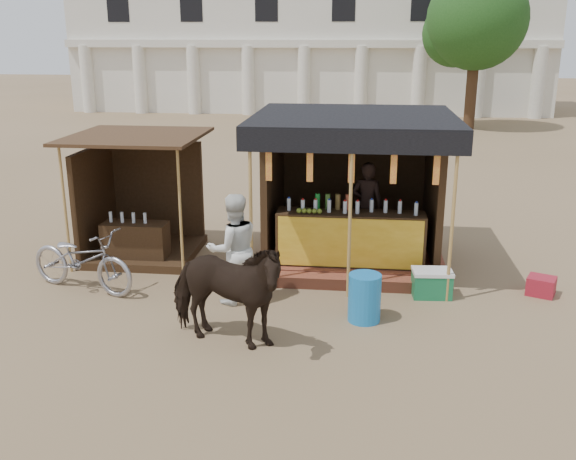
# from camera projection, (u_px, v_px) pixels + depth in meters

# --- Properties ---
(ground) EXTENTS (120.00, 120.00, 0.00)m
(ground) POSITION_uv_depth(u_px,v_px,m) (275.00, 335.00, 9.23)
(ground) COLOR #846B4C
(ground) RESTS_ON ground
(main_stall) EXTENTS (3.60, 3.61, 2.78)m
(main_stall) POSITION_uv_depth(u_px,v_px,m) (352.00, 209.00, 12.01)
(main_stall) COLOR brown
(main_stall) RESTS_ON ground
(secondary_stall) EXTENTS (2.40, 2.40, 2.38)m
(secondary_stall) POSITION_uv_depth(u_px,v_px,m) (135.00, 212.00, 12.41)
(secondary_stall) COLOR #372214
(secondary_stall) RESTS_ON ground
(cow) EXTENTS (2.01, 1.31, 1.56)m
(cow) POSITION_uv_depth(u_px,v_px,m) (225.00, 293.00, 8.73)
(cow) COLOR black
(cow) RESTS_ON ground
(motorbike) EXTENTS (2.18, 1.33, 1.08)m
(motorbike) POSITION_uv_depth(u_px,v_px,m) (82.00, 260.00, 10.72)
(motorbike) COLOR #96969E
(motorbike) RESTS_ON ground
(bystander) EXTENTS (1.08, 1.00, 1.79)m
(bystander) POSITION_uv_depth(u_px,v_px,m) (234.00, 249.00, 10.14)
(bystander) COLOR silver
(bystander) RESTS_ON ground
(blue_barrel) EXTENTS (0.61, 0.61, 0.74)m
(blue_barrel) POSITION_uv_depth(u_px,v_px,m) (364.00, 298.00, 9.61)
(blue_barrel) COLOR #1975BF
(blue_barrel) RESTS_ON ground
(red_crate) EXTENTS (0.55, 0.52, 0.31)m
(red_crate) POSITION_uv_depth(u_px,v_px,m) (541.00, 286.00, 10.63)
(red_crate) COLOR maroon
(red_crate) RESTS_ON ground
(cooler) EXTENTS (0.67, 0.49, 0.46)m
(cooler) POSITION_uv_depth(u_px,v_px,m) (432.00, 283.00, 10.54)
(cooler) COLOR #186D3F
(cooler) RESTS_ON ground
(background_building) EXTENTS (26.00, 7.45, 8.18)m
(background_building) POSITION_uv_depth(u_px,v_px,m) (310.00, 38.00, 36.74)
(background_building) COLOR silver
(background_building) RESTS_ON ground
(tree) EXTENTS (4.50, 4.40, 7.00)m
(tree) POSITION_uv_depth(u_px,v_px,m) (472.00, 23.00, 28.28)
(tree) COLOR #382314
(tree) RESTS_ON ground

